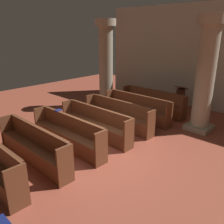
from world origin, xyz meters
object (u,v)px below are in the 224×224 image
pillar_far_side (106,63)px  pew_row_3 (95,122)px  pew_row_4 (68,132)px  pew_row_5 (33,144)px  pew_row_0 (153,101)px  pillar_aisle_side (206,74)px  pew_row_1 (137,107)px  lectern (180,100)px  hymn_book (58,110)px  pew_row_2 (118,114)px

pillar_far_side → pew_row_3: bearing=-51.2°
pew_row_4 → pew_row_5: (0.00, -1.11, 0.00)m
pew_row_0 → pillar_aisle_side: 2.75m
pew_row_1 → pillar_far_side: bearing=166.5°
pew_row_0 → pew_row_5: same height
lectern → pew_row_4: bearing=-96.8°
pew_row_1 → pillar_far_side: (-2.22, 0.53, 1.48)m
pew_row_1 → lectern: 2.36m
pew_row_5 → hymn_book: hymn_book is taller
pew_row_4 → pillar_far_side: pillar_far_side is taller
hymn_book → pew_row_1: bearing=77.5°
pew_row_3 → hymn_book: 1.25m
pew_row_2 → pillar_far_side: pillar_far_side is taller
pew_row_0 → lectern: lectern is taller
pillar_far_side → lectern: 3.71m
pew_row_3 → pew_row_2: bearing=90.0°
lectern → pew_row_2: bearing=-101.2°
pew_row_2 → pew_row_4: 2.23m
pew_row_1 → hymn_book: (-0.70, -3.16, 0.46)m
pillar_aisle_side → lectern: (-1.60, 1.58, -1.54)m
pew_row_3 → pew_row_4: (0.00, -1.11, 0.00)m
pew_row_4 → pew_row_2: bearing=90.0°
pew_row_5 → pillar_aisle_side: pillar_aisle_side is taller
pew_row_4 → pew_row_0: bearing=90.0°
pew_row_5 → pillar_far_side: size_ratio=0.77×
pew_row_2 → pew_row_1: bearing=90.0°
pew_row_0 → lectern: size_ratio=2.72×
pew_row_0 → pew_row_1: bearing=-90.0°
pillar_far_side → lectern: (2.89, 1.73, -1.54)m
pew_row_2 → hymn_book: (-0.70, -2.04, 0.46)m
pew_row_0 → lectern: bearing=59.8°
pew_row_3 → pillar_far_side: 3.84m
pew_row_2 → pew_row_5: (0.00, -3.34, 0.00)m
pew_row_3 → pew_row_4: 1.11m
pew_row_0 → pew_row_3: size_ratio=1.00×
pew_row_0 → pillar_aisle_side: bearing=-10.7°
pew_row_0 → pew_row_4: bearing=-90.0°
pew_row_4 → pillar_aisle_side: size_ratio=0.77×
pillar_far_side → pew_row_4: bearing=-60.2°
pew_row_2 → pew_row_5: size_ratio=1.00×
lectern → pew_row_1: bearing=-106.5°
pew_row_1 → pillar_far_side: 2.72m
pew_row_3 → lectern: (0.67, 4.49, -0.06)m
pew_row_4 → pillar_far_side: bearing=119.8°
pew_row_3 → pew_row_5: bearing=-90.0°
lectern → pew_row_3: bearing=-98.5°
pew_row_3 → pew_row_4: size_ratio=1.00×
pew_row_2 → hymn_book: bearing=-109.0°
lectern → hymn_book: lectern is taller
pew_row_4 → pew_row_1: bearing=90.0°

